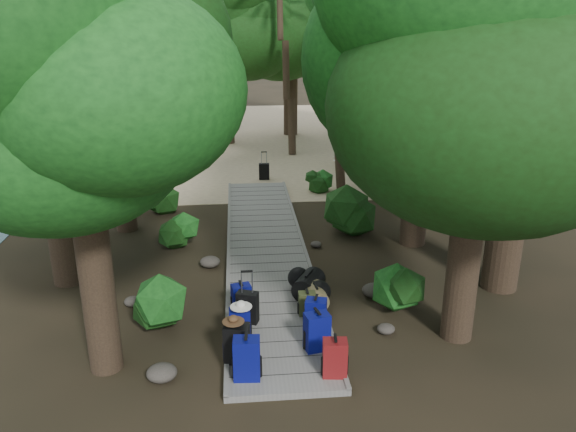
{
  "coord_description": "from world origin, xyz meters",
  "views": [
    {
      "loc": [
        -0.68,
        -12.28,
        5.58
      ],
      "look_at": [
        0.54,
        0.83,
        1.0
      ],
      "focal_mm": 35.0,
      "sensor_mm": 36.0,
      "label": 1
    }
  ],
  "objects_px": {
    "backpack_right_a": "(335,356)",
    "backpack_right_c": "(316,312)",
    "backpack_left_c": "(240,323)",
    "duffel_right_black": "(309,285)",
    "backpack_left_b": "(237,341)",
    "suitcase_on_boardwalk": "(248,307)",
    "lone_suitcase_on_sand": "(264,171)",
    "backpack_right_b": "(317,330)",
    "sun_lounger": "(344,160)",
    "backpack_left_a": "(247,356)",
    "kayak": "(184,158)",
    "backpack_left_d": "(241,296)",
    "backpack_right_d": "(307,302)",
    "duffel_right_khaki": "(315,296)"
  },
  "relations": [
    {
      "from": "backpack_right_b",
      "to": "backpack_right_d",
      "type": "distance_m",
      "value": 1.26
    },
    {
      "from": "backpack_left_c",
      "to": "backpack_right_c",
      "type": "xyz_separation_m",
      "value": [
        1.42,
        0.3,
        -0.02
      ]
    },
    {
      "from": "suitcase_on_boardwalk",
      "to": "backpack_right_a",
      "type": "bearing_deg",
      "value": -34.67
    },
    {
      "from": "backpack_left_d",
      "to": "backpack_left_b",
      "type": "bearing_deg",
      "value": -105.87
    },
    {
      "from": "suitcase_on_boardwalk",
      "to": "backpack_left_a",
      "type": "bearing_deg",
      "value": -72.9
    },
    {
      "from": "backpack_left_a",
      "to": "backpack_right_c",
      "type": "relative_size",
      "value": 1.21
    },
    {
      "from": "backpack_left_d",
      "to": "sun_lounger",
      "type": "distance_m",
      "value": 12.39
    },
    {
      "from": "backpack_left_a",
      "to": "backpack_left_c",
      "type": "relative_size",
      "value": 1.15
    },
    {
      "from": "backpack_right_c",
      "to": "duffel_right_black",
      "type": "bearing_deg",
      "value": 104.36
    },
    {
      "from": "backpack_right_a",
      "to": "backpack_right_b",
      "type": "distance_m",
      "value": 0.81
    },
    {
      "from": "backpack_left_c",
      "to": "suitcase_on_boardwalk",
      "type": "distance_m",
      "value": 0.67
    },
    {
      "from": "backpack_right_b",
      "to": "sun_lounger",
      "type": "height_order",
      "value": "backpack_right_b"
    },
    {
      "from": "backpack_right_b",
      "to": "duffel_right_khaki",
      "type": "bearing_deg",
      "value": 69.9
    },
    {
      "from": "backpack_left_d",
      "to": "backpack_right_b",
      "type": "height_order",
      "value": "backpack_right_b"
    },
    {
      "from": "duffel_right_khaki",
      "to": "sun_lounger",
      "type": "bearing_deg",
      "value": 71.59
    },
    {
      "from": "kayak",
      "to": "duffel_right_khaki",
      "type": "bearing_deg",
      "value": -67.66
    },
    {
      "from": "backpack_left_b",
      "to": "backpack_right_a",
      "type": "xyz_separation_m",
      "value": [
        1.57,
        -0.54,
        -0.03
      ]
    },
    {
      "from": "backpack_left_c",
      "to": "duffel_right_black",
      "type": "distance_m",
      "value": 2.19
    },
    {
      "from": "suitcase_on_boardwalk",
      "to": "lone_suitcase_on_sand",
      "type": "height_order",
      "value": "suitcase_on_boardwalk"
    },
    {
      "from": "backpack_left_c",
      "to": "suitcase_on_boardwalk",
      "type": "height_order",
      "value": "backpack_left_c"
    },
    {
      "from": "kayak",
      "to": "suitcase_on_boardwalk",
      "type": "bearing_deg",
      "value": -73.79
    },
    {
      "from": "backpack_right_a",
      "to": "backpack_right_c",
      "type": "distance_m",
      "value": 1.5
    },
    {
      "from": "backpack_left_d",
      "to": "suitcase_on_boardwalk",
      "type": "bearing_deg",
      "value": -90.95
    },
    {
      "from": "backpack_left_d",
      "to": "kayak",
      "type": "xyz_separation_m",
      "value": [
        -2.19,
        13.02,
        -0.22
      ]
    },
    {
      "from": "backpack_right_b",
      "to": "kayak",
      "type": "height_order",
      "value": "backpack_right_b"
    },
    {
      "from": "suitcase_on_boardwalk",
      "to": "sun_lounger",
      "type": "bearing_deg",
      "value": 89.91
    },
    {
      "from": "backpack_left_d",
      "to": "backpack_right_d",
      "type": "relative_size",
      "value": 1.13
    },
    {
      "from": "duffel_right_black",
      "to": "sun_lounger",
      "type": "bearing_deg",
      "value": 102.63
    },
    {
      "from": "backpack_left_c",
      "to": "backpack_left_d",
      "type": "relative_size",
      "value": 1.2
    },
    {
      "from": "backpack_left_c",
      "to": "backpack_right_a",
      "type": "bearing_deg",
      "value": -40.53
    },
    {
      "from": "backpack_left_b",
      "to": "sun_lounger",
      "type": "xyz_separation_m",
      "value": [
        4.4,
        13.47,
        -0.21
      ]
    },
    {
      "from": "backpack_left_b",
      "to": "duffel_right_black",
      "type": "relative_size",
      "value": 0.98
    },
    {
      "from": "suitcase_on_boardwalk",
      "to": "lone_suitcase_on_sand",
      "type": "xyz_separation_m",
      "value": [
        0.88,
        10.59,
        -0.11
      ]
    },
    {
      "from": "backpack_right_b",
      "to": "kayak",
      "type": "distance_m",
      "value": 15.03
    },
    {
      "from": "duffel_right_khaki",
      "to": "duffel_right_black",
      "type": "distance_m",
      "value": 0.47
    },
    {
      "from": "lone_suitcase_on_sand",
      "to": "backpack_left_d",
      "type": "bearing_deg",
      "value": -91.3
    },
    {
      "from": "backpack_left_b",
      "to": "backpack_right_a",
      "type": "height_order",
      "value": "backpack_left_b"
    },
    {
      "from": "duffel_right_khaki",
      "to": "sun_lounger",
      "type": "xyz_separation_m",
      "value": [
        2.81,
        11.63,
        -0.04
      ]
    },
    {
      "from": "backpack_right_b",
      "to": "backpack_left_a",
      "type": "bearing_deg",
      "value": -162.21
    },
    {
      "from": "backpack_right_b",
      "to": "kayak",
      "type": "relative_size",
      "value": 0.22
    },
    {
      "from": "backpack_left_b",
      "to": "backpack_right_b",
      "type": "distance_m",
      "value": 1.42
    },
    {
      "from": "backpack_right_d",
      "to": "sun_lounger",
      "type": "bearing_deg",
      "value": 75.5
    },
    {
      "from": "backpack_left_a",
      "to": "kayak",
      "type": "height_order",
      "value": "backpack_left_a"
    },
    {
      "from": "duffel_right_khaki",
      "to": "kayak",
      "type": "distance_m",
      "value": 13.55
    },
    {
      "from": "backpack_left_b",
      "to": "backpack_right_b",
      "type": "height_order",
      "value": "backpack_left_b"
    },
    {
      "from": "backpack_right_c",
      "to": "duffel_right_black",
      "type": "height_order",
      "value": "backpack_right_c"
    },
    {
      "from": "backpack_right_d",
      "to": "duffel_right_khaki",
      "type": "height_order",
      "value": "backpack_right_d"
    },
    {
      "from": "backpack_right_a",
      "to": "backpack_right_b",
      "type": "xyz_separation_m",
      "value": [
        -0.18,
        0.79,
        0.03
      ]
    },
    {
      "from": "backpack_right_b",
      "to": "lone_suitcase_on_sand",
      "type": "height_order",
      "value": "backpack_right_b"
    },
    {
      "from": "backpack_right_a",
      "to": "sun_lounger",
      "type": "height_order",
      "value": "backpack_right_a"
    }
  ]
}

